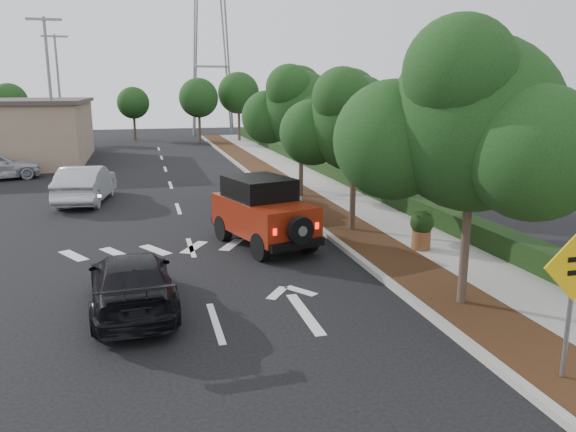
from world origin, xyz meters
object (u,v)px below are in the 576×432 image
object	(u,v)px
silver_suv_ahead	(261,194)
red_jeep	(261,211)
black_suv_oncoming	(132,282)
speed_hump_sign	(574,284)

from	to	relation	value
silver_suv_ahead	red_jeep	bearing A→B (deg)	-98.70
black_suv_oncoming	silver_suv_ahead	bearing A→B (deg)	-121.88
red_jeep	black_suv_oncoming	bearing A→B (deg)	-147.59
speed_hump_sign	red_jeep	bearing A→B (deg)	109.04
silver_suv_ahead	speed_hump_sign	size ratio (longest dim) A/B	2.12
red_jeep	speed_hump_sign	world-z (taller)	speed_hump_sign
black_suv_oncoming	speed_hump_sign	distance (m)	8.94
red_jeep	silver_suv_ahead	world-z (taller)	red_jeep
silver_suv_ahead	black_suv_oncoming	xyz separation A→B (m)	(-4.92, -9.08, -0.11)
red_jeep	silver_suv_ahead	xyz separation A→B (m)	(0.98, 4.55, -0.34)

